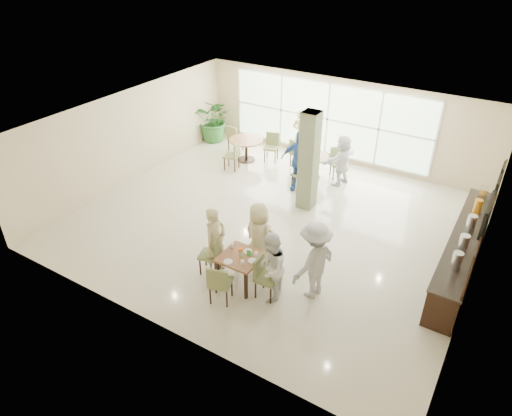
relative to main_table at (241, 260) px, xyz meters
The scene contains 23 objects.
ground 2.74m from the main_table, 104.38° to the left, with size 10.00×10.00×0.00m, color beige.
room_shell 2.86m from the main_table, 104.38° to the left, with size 10.00×10.00×10.00m.
window_bank 7.17m from the main_table, 99.37° to the left, with size 7.00×0.04×7.00m.
column 3.86m from the main_table, 93.95° to the left, with size 0.45×0.45×2.80m, color #636949.
main_table is the anchor object (origin of this frame).
round_table_left 6.43m from the main_table, 121.59° to the left, with size 1.14×1.14×0.75m.
round_table_right 5.54m from the main_table, 99.57° to the left, with size 1.03×1.03×0.75m.
chairs_main_table 0.18m from the main_table, behind, with size 2.04×2.01×0.95m.
chairs_table_left 6.44m from the main_table, 121.64° to the left, with size 2.03×1.83×0.95m.
chairs_table_right 5.57m from the main_table, 99.33° to the left, with size 2.03×1.93×0.95m.
tabletop_clutter 0.17m from the main_table, 10.38° to the left, with size 0.78×0.73×0.21m.
buffet_counter 5.08m from the main_table, 37.37° to the left, with size 0.64×4.70×1.95m.
wall_tv 4.95m from the main_table, 24.82° to the left, with size 0.06×1.00×0.58m.
framed_art_a 5.71m from the main_table, 39.86° to the left, with size 0.05×0.55×0.70m.
framed_art_b 6.24m from the main_table, 45.61° to the left, with size 0.05×0.55×0.70m.
potted_plant 8.21m from the main_table, 129.92° to the left, with size 1.48×1.48×1.65m, color #296327.
teen_left 0.76m from the main_table, behind, with size 0.60×0.39×1.64m, color #C5B883.
teen_far 0.82m from the main_table, 92.53° to the left, with size 0.79×0.43×1.62m, color #C5B883.
teen_right 0.79m from the main_table, ahead, with size 0.78×0.60×1.60m, color white.
teen_standing 1.60m from the main_table, 19.11° to the left, with size 1.16×0.67×1.80m, color #B0B0B2.
adult_a 4.66m from the main_table, 101.56° to the left, with size 1.10×0.62×1.87m, color #3A65AF.
adult_b 5.56m from the main_table, 89.61° to the left, with size 1.48×0.64×1.60m, color white.
adult_standing 6.61m from the main_table, 105.53° to the left, with size 0.67×0.44×1.84m, color #C5B883.
Camera 1 is at (5.04, -9.08, 6.71)m, focal length 32.00 mm.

